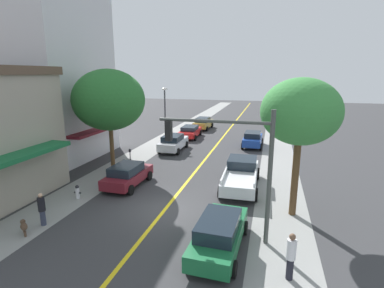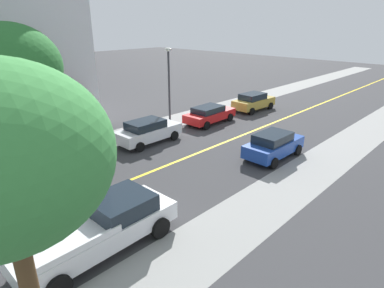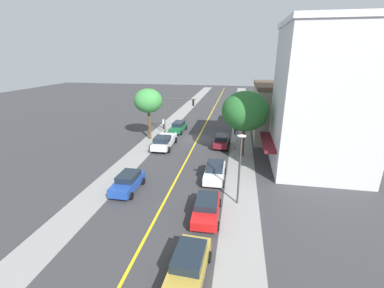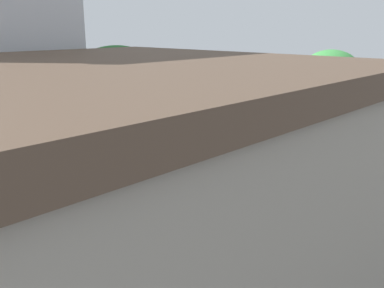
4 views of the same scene
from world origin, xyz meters
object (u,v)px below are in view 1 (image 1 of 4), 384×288
parking_meter (130,155)px  small_dog (24,226)px  traffic_light_mast (233,155)px  gold_sedan_left_curb (203,123)px  fire_hydrant (78,192)px  street_tree_left_near (109,100)px  green_sedan_right_curb (219,233)px  pedestrian_white_shirt (291,255)px  maroon_sedan_left_curb (128,175)px  red_sedan_left_curb (190,131)px  blue_sedan_right_curb (253,139)px  white_sedan_left_curb (173,142)px  pedestrian_black_shirt (42,208)px  white_pickup_truck (241,174)px  street_lamp (165,108)px  street_tree_right_corner (301,112)px

parking_meter → small_dog: (-0.01, -10.89, -0.53)m
traffic_light_mast → gold_sedan_left_curb: bearing=-74.5°
fire_hydrant → street_tree_left_near: bearing=97.9°
green_sedan_right_curb → pedestrian_white_shirt: pedestrian_white_shirt is taller
maroon_sedan_left_curb → red_sedan_left_curb: bearing=1.7°
street_tree_left_near → blue_sedan_right_curb: 15.12m
small_dog → gold_sedan_left_curb: bearing=-53.7°
traffic_light_mast → white_sedan_left_curb: (-7.54, 14.36, -3.09)m
pedestrian_black_shirt → white_pickup_truck: bearing=101.7°
street_lamp → pedestrian_white_shirt: street_lamp is taller
parking_meter → green_sedan_right_curb: size_ratio=0.30×
pedestrian_black_shirt → small_dog: size_ratio=2.25×
maroon_sedan_left_curb → street_tree_left_near: bearing=44.9°
street_tree_left_near → pedestrian_white_shirt: (12.64, -9.76, -4.42)m
gold_sedan_left_curb → small_dog: gold_sedan_left_curb is taller
street_tree_right_corner → green_sedan_right_curb: 7.08m
street_tree_left_near → white_pickup_truck: size_ratio=1.31×
small_dog → blue_sedan_right_curb: bearing=-74.0°
street_tree_right_corner → red_sedan_left_curb: size_ratio=1.56×
small_dog → street_tree_right_corner: bearing=-115.9°
street_lamp → pedestrian_white_shirt: size_ratio=3.21×
parking_meter → red_sedan_left_curb: 11.95m
street_tree_right_corner → maroon_sedan_left_curb: 11.43m
fire_hydrant → blue_sedan_right_curb: bearing=59.9°
street_tree_right_corner → maroon_sedan_left_curb: size_ratio=1.69×
maroon_sedan_left_curb → blue_sedan_right_curb: size_ratio=1.01×
parking_meter → pedestrian_white_shirt: bearing=-43.0°
red_sedan_left_curb → white_sedan_left_curb: bearing=178.2°
parking_meter → red_sedan_left_curb: (1.77, 11.82, -0.18)m
maroon_sedan_left_curb → pedestrian_black_shirt: bearing=166.2°
parking_meter → street_lamp: 9.98m
street_lamp → pedestrian_black_shirt: 19.75m
street_tree_right_corner → parking_meter: size_ratio=5.03×
street_lamp → gold_sedan_left_curb: 8.86m
traffic_light_mast → gold_sedan_left_curb: (-7.32, 26.37, -3.09)m
fire_hydrant → street_lamp: (-0.35, 16.31, 3.23)m
maroon_sedan_left_curb → pedestrian_white_shirt: pedestrian_white_shirt is taller
street_tree_right_corner → green_sedan_right_curb: bearing=-126.6°
street_tree_left_near → red_sedan_left_curb: (2.65, 13.02, -4.64)m
street_tree_left_near → maroon_sedan_left_curb: (2.71, -2.87, -4.61)m
parking_meter → blue_sedan_right_curb: (9.10, 9.19, -0.12)m
fire_hydrant → green_sedan_right_curb: green_sedan_right_curb is taller
street_lamp → parking_meter: bearing=-87.2°
street_tree_left_near → maroon_sedan_left_curb: street_tree_left_near is taller
green_sedan_right_curb → street_lamp: bearing=28.3°
street_tree_left_near → small_dog: street_tree_left_near is taller
street_tree_right_corner → white_pickup_truck: size_ratio=1.22×
white_sedan_left_curb → parking_meter: bearing=161.9°
fire_hydrant → white_pickup_truck: size_ratio=0.15×
gold_sedan_left_curb → pedestrian_black_shirt: size_ratio=2.62×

